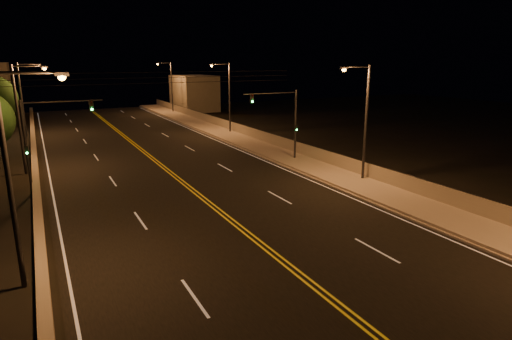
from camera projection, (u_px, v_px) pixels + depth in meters
name	position (u px, v px, depth m)	size (l,w,h in m)	color
road	(212.00, 206.00, 26.27)	(18.00, 120.00, 0.02)	black
sidewalk	(351.00, 181.00, 31.05)	(3.60, 120.00, 0.30)	#9F9285
curb	(330.00, 186.00, 30.23)	(0.14, 120.00, 0.15)	#9F9285
parapet_wall	(369.00, 170.00, 31.62)	(0.30, 120.00, 1.00)	gray
jersey_barrier	(39.00, 227.00, 21.94)	(0.45, 120.00, 0.79)	gray
distant_building_right	(194.00, 93.00, 75.89)	(6.00, 10.00, 6.07)	gray
parapet_rail	(369.00, 163.00, 31.49)	(0.06, 0.06, 120.00)	black
lane_markings	(213.00, 206.00, 26.21)	(17.32, 116.00, 0.00)	silver
streetlight_1	(363.00, 116.00, 30.10)	(2.55, 0.28, 8.41)	#2D2D33
streetlight_2	(227.00, 93.00, 50.62)	(2.55, 0.28, 8.41)	#2D2D33
streetlight_3	(170.00, 84.00, 71.00)	(2.55, 0.28, 8.41)	#2D2D33
streetlight_4	(16.00, 166.00, 15.85)	(2.55, 0.28, 8.41)	#2D2D33
streetlight_5	(22.00, 111.00, 32.66)	(2.55, 0.28, 8.41)	#2D2D33
streetlight_6	(24.00, 94.00, 49.12)	(2.55, 0.28, 8.41)	#2D2D33
traffic_signal_right	(286.00, 118.00, 36.55)	(5.11, 0.31, 6.23)	#2D2D33
traffic_signal_left	(42.00, 135.00, 28.17)	(5.11, 0.31, 6.23)	#2D2D33
overhead_wires	(164.00, 78.00, 32.60)	(22.00, 0.03, 0.83)	black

